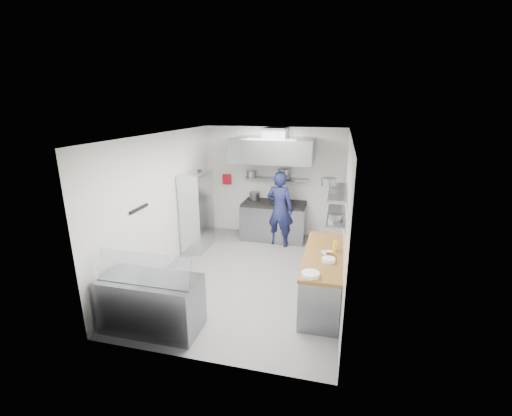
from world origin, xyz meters
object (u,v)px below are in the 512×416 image
(gas_range, at_px, (274,222))
(chef, at_px, (280,209))
(wire_rack, at_px, (197,212))
(display_case, at_px, (151,303))

(gas_range, distance_m, chef, 0.65)
(chef, distance_m, wire_rack, 1.96)
(gas_range, distance_m, display_case, 4.25)
(wire_rack, bearing_deg, gas_range, 33.17)
(wire_rack, bearing_deg, display_case, -80.09)
(wire_rack, relative_size, display_case, 1.23)
(gas_range, relative_size, chef, 0.87)
(chef, bearing_deg, wire_rack, 33.64)
(gas_range, bearing_deg, display_case, -105.02)
(gas_range, relative_size, display_case, 1.07)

